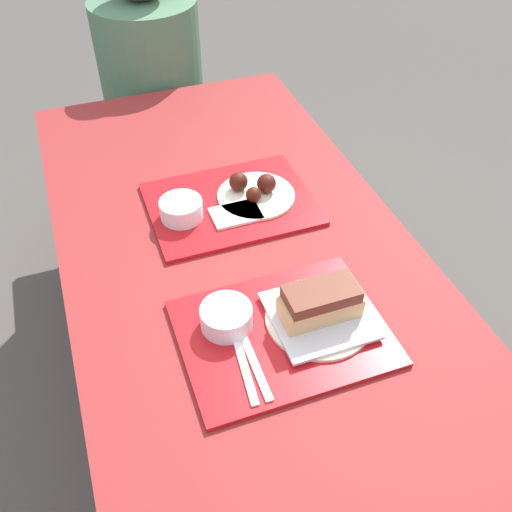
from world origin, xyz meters
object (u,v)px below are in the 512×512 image
at_px(bowl_coleslaw_near, 226,316).
at_px(person_seated_across, 150,64).
at_px(bowl_coleslaw_far, 181,208).
at_px(brisket_sandwich_plate, 320,309).
at_px(wings_plate_far, 255,190).
at_px(tray_far, 231,204).
at_px(tray_near, 282,333).

xyz_separation_m(bowl_coleslaw_near, person_seated_across, (0.12, 1.32, -0.04)).
distance_m(bowl_coleslaw_near, bowl_coleslaw_far, 0.38).
bearing_deg(brisket_sandwich_plate, bowl_coleslaw_near, 165.04).
distance_m(bowl_coleslaw_far, wings_plate_far, 0.21).
bearing_deg(tray_far, bowl_coleslaw_far, -173.47).
xyz_separation_m(tray_near, wings_plate_far, (0.10, 0.46, 0.02)).
distance_m(tray_near, person_seated_across, 1.37).
relative_size(bowl_coleslaw_near, brisket_sandwich_plate, 0.48).
xyz_separation_m(tray_far, brisket_sandwich_plate, (0.05, -0.45, 0.04)).
bearing_deg(tray_far, tray_near, -94.32).
xyz_separation_m(brisket_sandwich_plate, bowl_coleslaw_far, (-0.19, 0.43, -0.01)).
bearing_deg(bowl_coleslaw_near, wings_plate_far, 62.80).
xyz_separation_m(tray_far, person_seated_across, (-0.02, 0.92, -0.01)).
bearing_deg(tray_near, wings_plate_far, 77.25).
bearing_deg(tray_far, person_seated_across, 91.26).
bearing_deg(person_seated_across, brisket_sandwich_plate, -86.97).
height_order(tray_far, person_seated_across, person_seated_across).
relative_size(tray_near, bowl_coleslaw_near, 3.90).
bearing_deg(person_seated_across, bowl_coleslaw_near, -95.09).
bearing_deg(brisket_sandwich_plate, wings_plate_far, 87.80).
distance_m(brisket_sandwich_plate, wings_plate_far, 0.45).
height_order(tray_near, brisket_sandwich_plate, brisket_sandwich_plate).
distance_m(tray_far, bowl_coleslaw_far, 0.14).
bearing_deg(brisket_sandwich_plate, tray_far, 96.63).
xyz_separation_m(bowl_coleslaw_near, brisket_sandwich_plate, (0.19, -0.05, 0.01)).
height_order(bowl_coleslaw_near, person_seated_across, person_seated_across).
bearing_deg(bowl_coleslaw_near, person_seated_across, 84.91).
height_order(brisket_sandwich_plate, person_seated_across, person_seated_across).
bearing_deg(tray_far, wings_plate_far, 4.02).
relative_size(bowl_coleslaw_near, bowl_coleslaw_far, 1.00).
xyz_separation_m(wings_plate_far, person_seated_across, (-0.09, 0.91, -0.03)).
xyz_separation_m(tray_near, tray_far, (0.03, 0.45, 0.00)).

